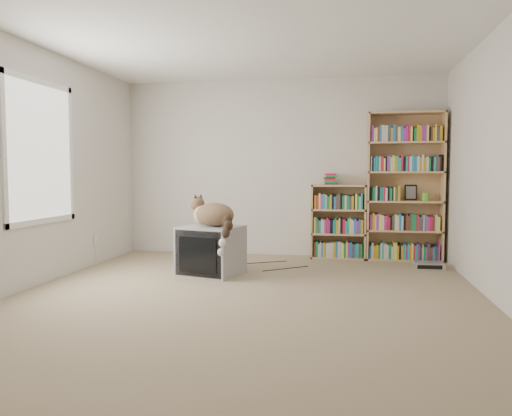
% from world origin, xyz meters
% --- Properties ---
extents(floor, '(4.50, 5.00, 0.01)m').
position_xyz_m(floor, '(0.00, 0.00, 0.00)').
color(floor, tan).
rests_on(floor, ground).
extents(wall_back, '(4.50, 0.02, 2.50)m').
position_xyz_m(wall_back, '(0.00, 2.50, 1.25)').
color(wall_back, beige).
rests_on(wall_back, floor).
extents(wall_front, '(4.50, 0.02, 2.50)m').
position_xyz_m(wall_front, '(0.00, -2.50, 1.25)').
color(wall_front, beige).
rests_on(wall_front, floor).
extents(wall_left, '(0.02, 5.00, 2.50)m').
position_xyz_m(wall_left, '(-2.25, 0.00, 1.25)').
color(wall_left, beige).
rests_on(wall_left, floor).
extents(wall_right, '(0.02, 5.00, 2.50)m').
position_xyz_m(wall_right, '(2.25, 0.00, 1.25)').
color(wall_right, beige).
rests_on(wall_right, floor).
extents(ceiling, '(4.50, 5.00, 0.02)m').
position_xyz_m(ceiling, '(0.00, 0.00, 2.50)').
color(ceiling, white).
rests_on(ceiling, wall_back).
extents(window, '(0.02, 1.22, 1.52)m').
position_xyz_m(window, '(-2.24, 0.20, 1.40)').
color(window, white).
rests_on(window, wall_left).
extents(crt_tv, '(0.78, 0.73, 0.56)m').
position_xyz_m(crt_tv, '(-0.61, 0.98, 0.28)').
color(crt_tv, '#9C9D9F').
rests_on(crt_tv, floor).
extents(cat, '(0.68, 0.74, 0.60)m').
position_xyz_m(cat, '(-0.54, 0.92, 0.66)').
color(cat, '#3A2717').
rests_on(cat, crt_tv).
extents(bookcase_tall, '(0.99, 0.30, 1.98)m').
position_xyz_m(bookcase_tall, '(1.70, 2.36, 0.94)').
color(bookcase_tall, tan).
rests_on(bookcase_tall, floor).
extents(bookcase_short, '(0.74, 0.30, 1.02)m').
position_xyz_m(bookcase_short, '(0.83, 2.36, 0.47)').
color(bookcase_short, tan).
rests_on(bookcase_short, floor).
extents(book_stack, '(0.18, 0.24, 0.16)m').
position_xyz_m(book_stack, '(0.72, 2.30, 1.10)').
color(book_stack, red).
rests_on(book_stack, bookcase_short).
extents(green_mug, '(0.10, 0.10, 0.11)m').
position_xyz_m(green_mug, '(1.97, 2.34, 0.86)').
color(green_mug, '#63C337').
rests_on(green_mug, bookcase_tall).
extents(framed_print, '(0.16, 0.05, 0.21)m').
position_xyz_m(framed_print, '(1.79, 2.44, 0.91)').
color(framed_print, black).
rests_on(framed_print, bookcase_tall).
extents(dvd_player, '(0.36, 0.26, 0.08)m').
position_xyz_m(dvd_player, '(1.95, 1.78, 0.04)').
color(dvd_player, '#B4B5B9').
rests_on(dvd_player, floor).
extents(wall_outlet, '(0.01, 0.08, 0.13)m').
position_xyz_m(wall_outlet, '(-2.24, 1.32, 0.32)').
color(wall_outlet, silver).
rests_on(wall_outlet, wall_left).
extents(floor_cables, '(1.20, 0.70, 0.01)m').
position_xyz_m(floor_cables, '(-0.33, 1.61, 0.00)').
color(floor_cables, black).
rests_on(floor_cables, floor).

